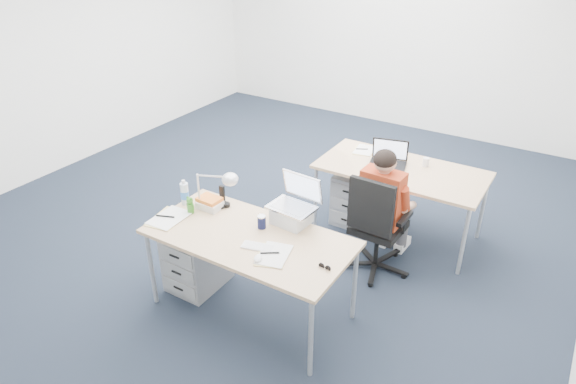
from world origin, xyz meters
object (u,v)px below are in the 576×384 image
(cordless_phone, at_px, (222,194))
(book_stack, at_px, (210,203))
(desk_lamp, at_px, (211,189))
(drawer_pedestal_near, at_px, (197,258))
(silver_laptop, at_px, (292,202))
(drawer_pedestal_far, at_px, (357,196))
(desk_near, at_px, (249,241))
(desk_far, at_px, (401,173))
(office_chair, at_px, (375,243))
(seated_person, at_px, (386,206))
(computer_mouse, at_px, (258,258))
(water_bottle, at_px, (185,192))
(far_cup, at_px, (426,162))
(can_koozie, at_px, (262,222))
(wireless_keyboard, at_px, (258,247))
(dark_laptop, at_px, (389,154))
(headphones, at_px, (218,204))
(bear_figurine, at_px, (190,205))
(sunglasses, at_px, (325,267))

(cordless_phone, bearing_deg, book_stack, -100.45)
(book_stack, distance_m, desk_lamp, 0.19)
(drawer_pedestal_near, height_order, silver_laptop, silver_laptop)
(drawer_pedestal_far, bearing_deg, desk_near, -93.88)
(desk_near, height_order, drawer_pedestal_far, desk_near)
(desk_far, height_order, drawer_pedestal_far, desk_far)
(book_stack, bearing_deg, office_chair, 36.74)
(seated_person, xyz_separation_m, desk_lamp, (-1.10, -1.09, 0.35))
(seated_person, height_order, cordless_phone, seated_person)
(drawer_pedestal_near, bearing_deg, office_chair, 39.33)
(office_chair, relative_size, drawer_pedestal_near, 1.80)
(drawer_pedestal_near, relative_size, computer_mouse, 5.65)
(seated_person, bearing_deg, silver_laptop, -115.11)
(desk_lamp, bearing_deg, seated_person, 41.60)
(water_bottle, relative_size, far_cup, 2.64)
(book_stack, bearing_deg, can_koozie, -3.08)
(silver_laptop, relative_size, can_koozie, 3.46)
(wireless_keyboard, xyz_separation_m, desk_lamp, (-0.61, 0.22, 0.21))
(wireless_keyboard, xyz_separation_m, dark_laptop, (0.28, 1.82, 0.12))
(drawer_pedestal_far, relative_size, wireless_keyboard, 2.25)
(drawer_pedestal_far, bearing_deg, silver_laptop, -87.73)
(book_stack, height_order, cordless_phone, cordless_phone)
(headphones, bearing_deg, drawer_pedestal_far, 48.00)
(desk_near, distance_m, headphones, 0.55)
(seated_person, xyz_separation_m, bear_figurine, (-1.25, -1.18, 0.21))
(can_koozie, relative_size, book_stack, 0.53)
(water_bottle, bearing_deg, silver_laptop, 13.26)
(desk_near, distance_m, water_bottle, 0.77)
(sunglasses, bearing_deg, drawer_pedestal_far, 111.81)
(sunglasses, bearing_deg, desk_far, 98.15)
(drawer_pedestal_far, relative_size, can_koozie, 5.03)
(silver_laptop, bearing_deg, seated_person, 66.54)
(desk_far, bearing_deg, silver_laptop, -105.87)
(drawer_pedestal_near, relative_size, bear_figurine, 3.69)
(seated_person, distance_m, water_bottle, 1.79)
(headphones, distance_m, sunglasses, 1.22)
(computer_mouse, bearing_deg, desk_lamp, 133.12)
(drawer_pedestal_far, height_order, dark_laptop, dark_laptop)
(water_bottle, xyz_separation_m, bear_figurine, (0.13, -0.09, -0.04))
(wireless_keyboard, xyz_separation_m, water_bottle, (-0.89, 0.21, 0.11))
(seated_person, xyz_separation_m, cordless_phone, (-1.13, -0.91, 0.22))
(computer_mouse, height_order, can_koozie, can_koozie)
(desk_far, bearing_deg, drawer_pedestal_near, -124.58)
(desk_far, height_order, dark_laptop, dark_laptop)
(seated_person, bearing_deg, bear_figurine, -133.83)
(water_bottle, relative_size, cordless_phone, 1.41)
(water_bottle, bearing_deg, book_stack, 14.98)
(cordless_phone, distance_m, desk_lamp, 0.22)
(desk_far, height_order, water_bottle, water_bottle)
(can_koozie, bearing_deg, desk_lamp, -177.83)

